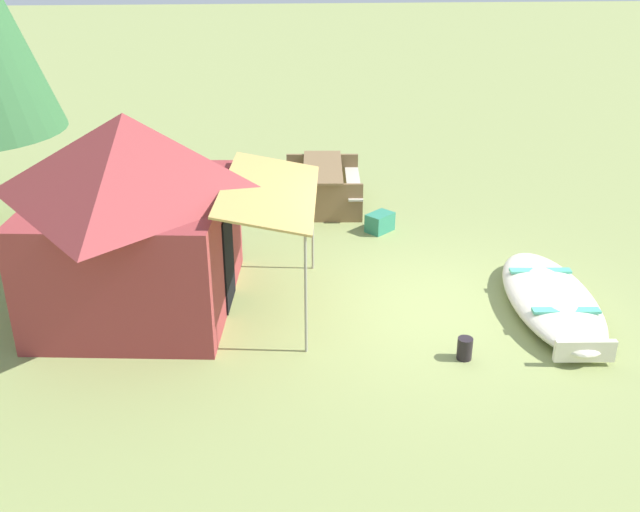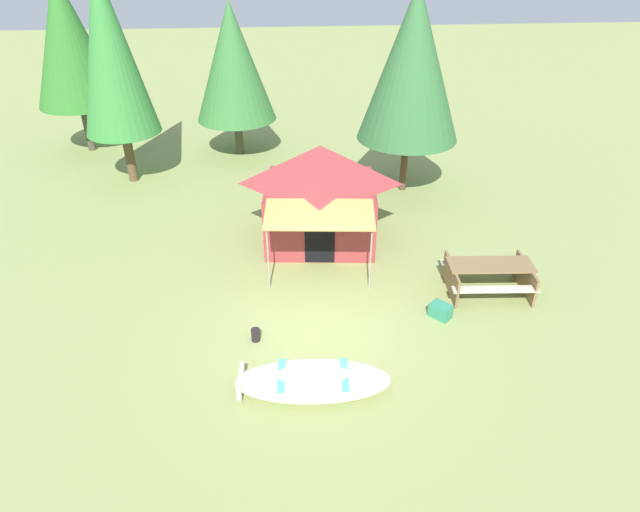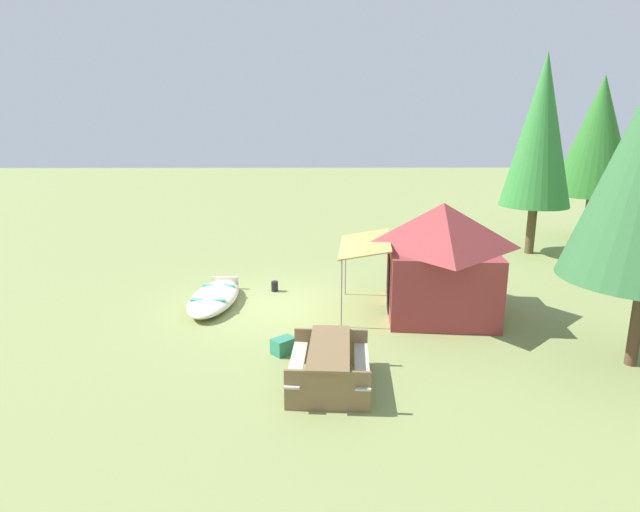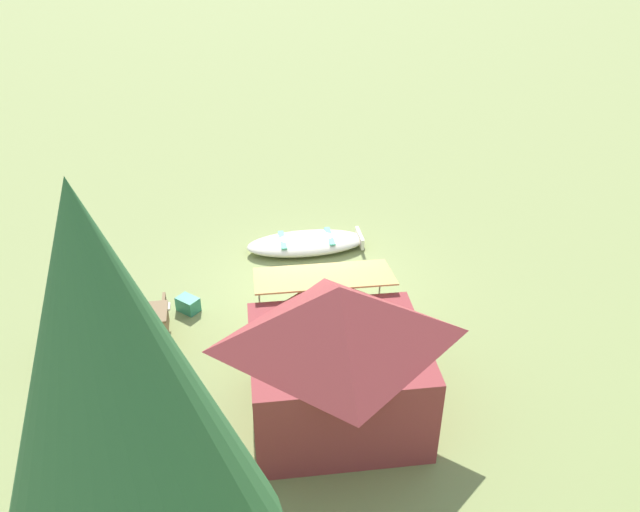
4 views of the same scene
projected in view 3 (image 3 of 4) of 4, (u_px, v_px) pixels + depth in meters
name	position (u px, v px, depth m)	size (l,w,h in m)	color
ground_plane	(280.00, 307.00, 13.80)	(80.00, 80.00, 0.00)	#889454
beached_rowboat	(214.00, 297.00, 13.92)	(3.02, 1.32, 0.37)	beige
canvas_cabin_tent	(441.00, 257.00, 13.07)	(3.33, 4.03, 2.74)	#933335
picnic_table	(329.00, 361.00, 9.63)	(2.06, 1.54, 0.76)	olive
cooler_box	(283.00, 346.00, 11.03)	(0.46, 0.32, 0.33)	#2E8364
fuel_can	(275.00, 286.00, 15.01)	(0.19, 0.19, 0.29)	black
pine_tree_back_left	(598.00, 136.00, 20.50)	(2.98, 2.98, 6.27)	#474234
pine_tree_side	(541.00, 131.00, 18.26)	(2.37, 2.37, 6.84)	brown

